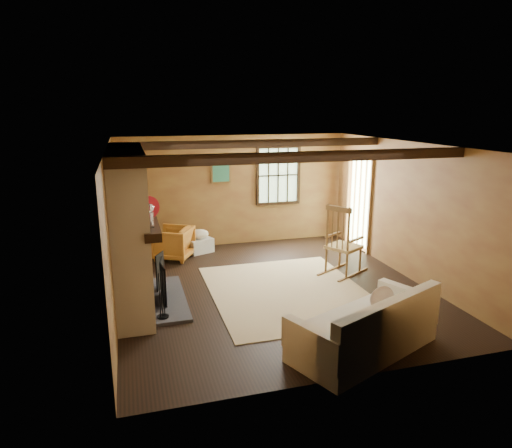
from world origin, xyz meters
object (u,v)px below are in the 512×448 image
object	(u,v)px
rocking_chair	(342,245)
armchair	(173,243)
laundry_basket	(200,245)
fireplace	(132,235)
sofa	(367,331)

from	to	relation	value
rocking_chair	armchair	bearing A→B (deg)	29.02
laundry_basket	armchair	xyz separation A→B (m)	(-0.57, -0.27, 0.18)
fireplace	laundry_basket	world-z (taller)	fireplace
sofa	armchair	size ratio (longest dim) A/B	3.00
laundry_basket	armchair	bearing A→B (deg)	-154.55
armchair	fireplace	bearing A→B (deg)	7.10
rocking_chair	laundry_basket	world-z (taller)	rocking_chair
sofa	laundry_basket	distance (m)	4.81
fireplace	armchair	world-z (taller)	fireplace
fireplace	sofa	distance (m)	3.65
fireplace	laundry_basket	bearing A→B (deg)	59.63
fireplace	laundry_basket	xyz separation A→B (m)	(1.36, 2.32, -0.95)
fireplace	sofa	world-z (taller)	fireplace
sofa	rocking_chair	bearing A→B (deg)	47.02
fireplace	rocking_chair	distance (m)	3.72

